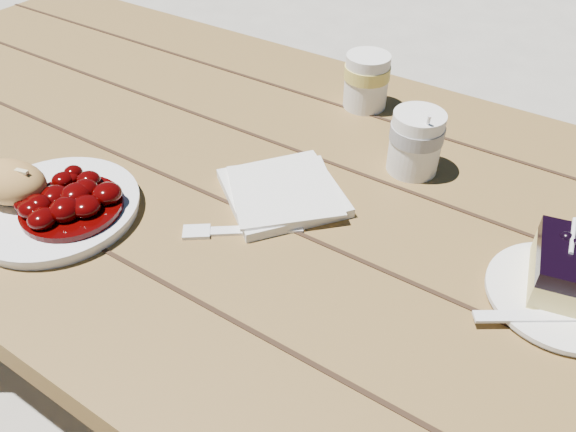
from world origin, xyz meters
The scene contains 10 objects.
picnic_table centered at (0.00, 0.00, 0.59)m, with size 2.00×1.55×0.75m.
main_plate centered at (-0.28, -0.22, 0.76)m, with size 0.21×0.21×0.02m, color white.
goulash_stew centered at (-0.25, -0.22, 0.79)m, with size 0.13×0.13×0.04m, color #3B0202, non-canonical shape.
bread_roll centered at (-0.33, -0.24, 0.79)m, with size 0.11×0.07×0.05m, color #B78646.
dessert_plate centered at (0.32, -0.01, 0.76)m, with size 0.16×0.16×0.01m, color white.
fork_dessert centered at (0.30, -0.07, 0.76)m, with size 0.03×0.16×0.01m, color white, non-canonical shape.
coffee_cup centered at (0.08, 0.13, 0.80)m, with size 0.07×0.07×0.09m, color white.
napkin_stack centered at (-0.04, -0.03, 0.76)m, with size 0.15×0.15×0.01m, color white.
fork_table centered at (-0.03, -0.11, 0.75)m, with size 0.03×0.16×0.01m, color white, non-canonical shape.
second_cup centered at (-0.07, 0.26, 0.80)m, with size 0.07×0.07×0.09m, color white.
Camera 1 is at (0.30, -0.54, 1.23)m, focal length 35.00 mm.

